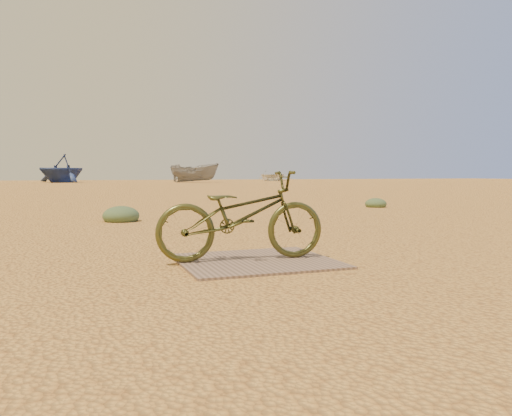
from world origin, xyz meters
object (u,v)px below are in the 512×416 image
object	(u,v)px
boat_mid_right	(195,173)
boat_far_left	(62,168)
plywood_board	(256,261)
boat_far_right	(272,176)
bicycle	(241,215)

from	to	relation	value
boat_mid_right	boat_far_left	bearing A→B (deg)	100.44
plywood_board	boat_far_right	world-z (taller)	boat_far_right
boat_far_right	boat_mid_right	bearing A→B (deg)	-112.18
plywood_board	bicycle	bearing A→B (deg)	155.52
bicycle	boat_far_right	distance (m)	51.51
boat_far_left	boat_mid_right	size ratio (longest dim) A/B	1.08
plywood_board	boat_far_right	distance (m)	51.51
boat_far_left	boat_mid_right	distance (m)	11.84
plywood_board	bicycle	world-z (taller)	bicycle
plywood_board	boat_far_right	xyz separation A→B (m)	(19.42, 47.71, 0.56)
plywood_board	boat_far_left	distance (m)	43.79
plywood_board	boat_mid_right	bearing A→B (deg)	77.66
bicycle	boat_far_right	size ratio (longest dim) A/B	0.29
bicycle	boat_far_left	xyz separation A→B (m)	(-2.41, 43.64, 0.84)
boat_far_left	boat_mid_right	xyz separation A→B (m)	(11.40, -3.15, -0.41)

